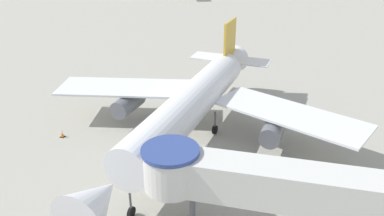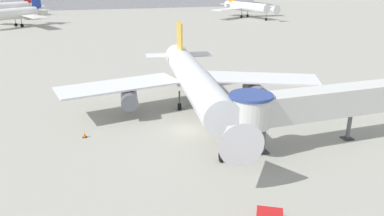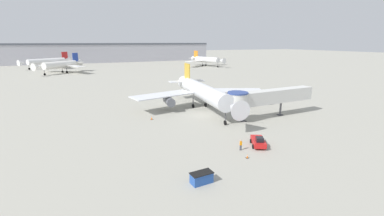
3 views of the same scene
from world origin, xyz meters
name	(u,v)px [view 1 (image 1 of 3)]	position (x,y,z in m)	size (l,w,h in m)	color
ground_plane	(159,158)	(0.00, 0.00, 0.00)	(800.00, 800.00, 0.00)	#9E9B8E
main_airplane	(193,103)	(2.16, 4.37, 4.25)	(34.15, 34.15, 10.07)	silver
jet_bridge	(278,184)	(11.42, -7.34, 4.56)	(21.81, 4.23, 6.25)	silver
traffic_cone_port_wing	(62,134)	(-11.35, 1.06, 0.38)	(0.47, 0.47, 0.78)	black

